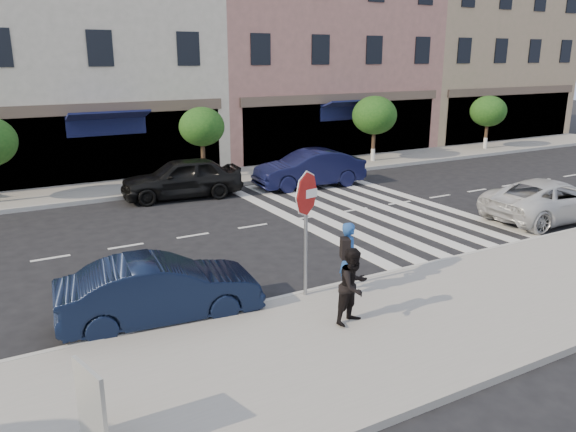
% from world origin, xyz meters
% --- Properties ---
extents(ground, '(120.00, 120.00, 0.00)m').
position_xyz_m(ground, '(0.00, 0.00, 0.00)').
color(ground, black).
rests_on(ground, ground).
extents(sidewalk_near, '(60.00, 4.50, 0.15)m').
position_xyz_m(sidewalk_near, '(0.00, -3.75, 0.07)').
color(sidewalk_near, gray).
rests_on(sidewalk_near, ground).
extents(sidewalk_far, '(60.00, 3.00, 0.15)m').
position_xyz_m(sidewalk_far, '(0.00, 11.00, 0.07)').
color(sidewalk_far, gray).
rests_on(sidewalk_far, ground).
extents(building_centre, '(11.00, 9.00, 11.00)m').
position_xyz_m(building_centre, '(-0.50, 17.00, 5.50)').
color(building_centre, beige).
rests_on(building_centre, ground).
extents(building_east_mid, '(13.00, 9.00, 13.00)m').
position_xyz_m(building_east_mid, '(11.50, 17.00, 6.50)').
color(building_east_mid, tan).
rests_on(building_east_mid, ground).
extents(building_east_far, '(12.00, 9.00, 12.00)m').
position_xyz_m(building_east_far, '(24.00, 17.00, 6.00)').
color(building_east_far, tan).
rests_on(building_east_far, ground).
extents(street_tree_c, '(1.90, 1.90, 3.04)m').
position_xyz_m(street_tree_c, '(3.00, 10.80, 2.36)').
color(street_tree_c, '#473323').
rests_on(street_tree_c, sidewalk_far).
extents(street_tree_ea, '(2.20, 2.20, 3.19)m').
position_xyz_m(street_tree_ea, '(12.00, 10.80, 2.39)').
color(street_tree_ea, '#473323').
rests_on(street_tree_ea, sidewalk_far).
extents(street_tree_eb, '(2.00, 2.00, 2.94)m').
position_xyz_m(street_tree_eb, '(20.00, 10.80, 2.22)').
color(street_tree_eb, '#473323').
rests_on(street_tree_eb, sidewalk_far).
extents(stop_sign, '(0.97, 0.21, 2.77)m').
position_xyz_m(stop_sign, '(0.53, -1.67, 2.15)').
color(stop_sign, gray).
rests_on(stop_sign, sidewalk_near).
extents(photographer, '(0.59, 0.69, 1.61)m').
position_xyz_m(photographer, '(1.43, -2.00, 0.96)').
color(photographer, '#1F4891').
rests_on(photographer, sidewalk_near).
extents(walker, '(0.88, 0.76, 1.53)m').
position_xyz_m(walker, '(0.66, -3.24, 0.92)').
color(walker, black).
rests_on(walker, sidewalk_near).
extents(poster_board, '(0.34, 0.79, 1.23)m').
position_xyz_m(poster_board, '(-4.50, -4.59, 0.75)').
color(poster_board, beige).
rests_on(poster_board, sidewalk_near).
extents(car_near_mid, '(4.15, 1.82, 1.33)m').
position_xyz_m(car_near_mid, '(-2.50, -1.00, 0.66)').
color(car_near_mid, black).
rests_on(car_near_mid, ground).
extents(car_near_right, '(4.89, 2.40, 1.34)m').
position_xyz_m(car_near_right, '(10.88, -0.11, 0.67)').
color(car_near_right, silver).
rests_on(car_near_right, ground).
extents(car_far_mid, '(4.67, 2.29, 1.53)m').
position_xyz_m(car_far_mid, '(1.31, 8.69, 0.77)').
color(car_far_mid, black).
rests_on(car_far_mid, ground).
extents(car_far_right, '(4.67, 1.94, 1.50)m').
position_xyz_m(car_far_right, '(6.50, 7.93, 0.75)').
color(car_far_right, black).
rests_on(car_far_right, ground).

